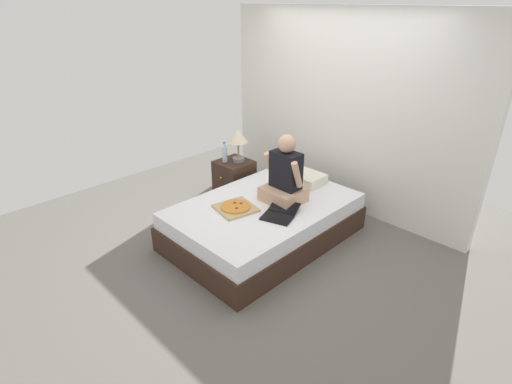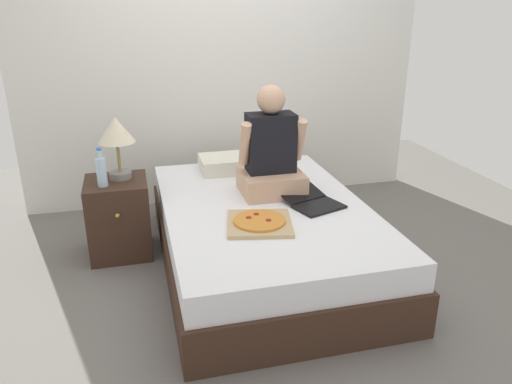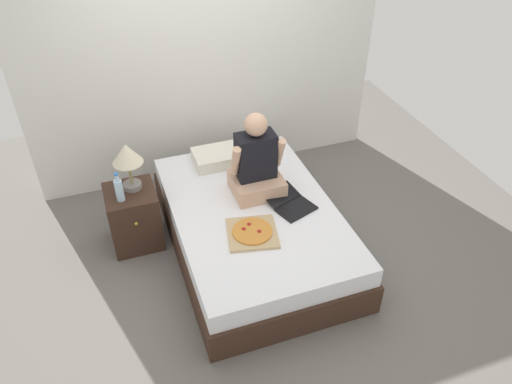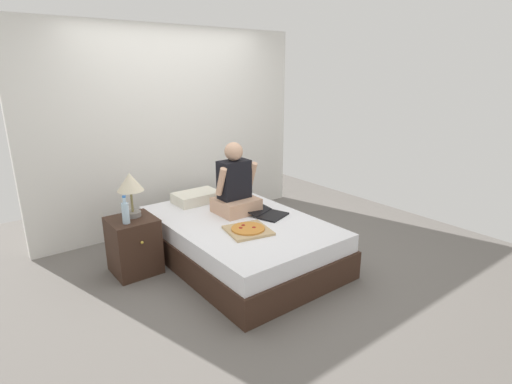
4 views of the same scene
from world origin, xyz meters
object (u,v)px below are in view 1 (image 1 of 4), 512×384
(person_seated, at_px, (285,177))
(pizza_box, at_px, (236,208))
(water_bottle, at_px, (225,154))
(nightstand_left, at_px, (234,181))
(bed, at_px, (264,221))
(lamp_on_left_nightstand, at_px, (238,138))
(laptop, at_px, (280,214))

(person_seated, relative_size, pizza_box, 1.65)
(water_bottle, distance_m, person_seated, 1.19)
(nightstand_left, bearing_deg, bed, -23.78)
(nightstand_left, relative_size, pizza_box, 1.22)
(lamp_on_left_nightstand, relative_size, person_seated, 0.58)
(nightstand_left, distance_m, water_bottle, 0.42)
(bed, height_order, laptop, laptop)
(lamp_on_left_nightstand, height_order, water_bottle, lamp_on_left_nightstand)
(nightstand_left, xyz_separation_m, water_bottle, (-0.08, -0.09, 0.40))
(person_seated, xyz_separation_m, pizza_box, (-0.23, -0.54, -0.27))
(water_bottle, relative_size, pizza_box, 0.58)
(nightstand_left, height_order, water_bottle, water_bottle)
(lamp_on_left_nightstand, bearing_deg, bed, -27.09)
(water_bottle, bearing_deg, person_seated, -6.11)
(bed, distance_m, laptop, 0.42)
(person_seated, bearing_deg, water_bottle, 173.89)
(bed, xyz_separation_m, pizza_box, (-0.12, -0.32, 0.26))
(nightstand_left, height_order, person_seated, person_seated)
(bed, relative_size, nightstand_left, 3.70)
(nightstand_left, xyz_separation_m, person_seated, (1.10, -0.22, 0.47))
(water_bottle, xyz_separation_m, pizza_box, (0.95, -0.67, -0.20))
(water_bottle, height_order, pizza_box, water_bottle)
(pizza_box, bearing_deg, lamp_on_left_nightstand, 135.78)
(lamp_on_left_nightstand, bearing_deg, person_seated, -14.09)
(nightstand_left, height_order, pizza_box, nightstand_left)
(pizza_box, bearing_deg, bed, 69.37)
(person_seated, height_order, pizza_box, person_seated)
(person_seated, xyz_separation_m, laptop, (0.21, -0.31, -0.27))
(lamp_on_left_nightstand, distance_m, person_seated, 1.10)
(nightstand_left, xyz_separation_m, lamp_on_left_nightstand, (0.04, 0.05, 0.61))
(nightstand_left, relative_size, lamp_on_left_nightstand, 1.28)
(lamp_on_left_nightstand, xyz_separation_m, pizza_box, (0.83, -0.81, -0.42))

